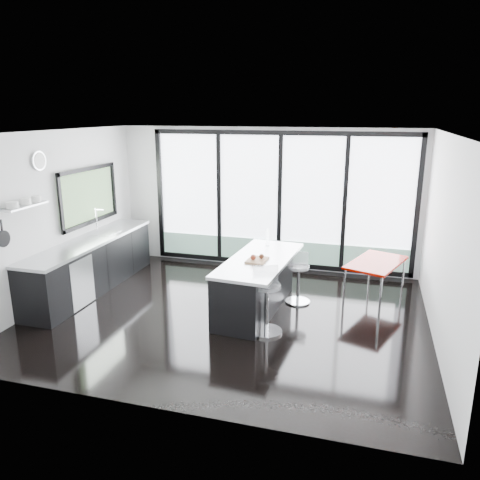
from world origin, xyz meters
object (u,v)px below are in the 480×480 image
(island, at_px, (255,283))
(bar_stool_far, at_px, (298,284))
(bar_stool_near, at_px, (266,308))
(red_table, at_px, (375,280))

(island, bearing_deg, bar_stool_far, 37.31)
(bar_stool_near, distance_m, bar_stool_far, 1.25)
(bar_stool_near, height_order, bar_stool_far, bar_stool_near)
(bar_stool_far, bearing_deg, red_table, 14.97)
(island, height_order, red_table, island)
(island, relative_size, red_table, 1.78)
(bar_stool_near, relative_size, bar_stool_far, 1.15)
(bar_stool_far, xyz_separation_m, red_table, (1.22, 0.53, 0.01))
(bar_stool_near, xyz_separation_m, bar_stool_far, (0.26, 1.22, -0.05))
(bar_stool_far, relative_size, red_table, 0.53)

